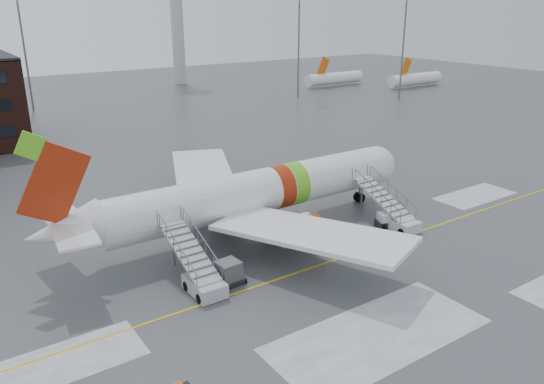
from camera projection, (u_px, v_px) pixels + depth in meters
ground at (343, 250)px, 42.89m from camera, size 260.00×260.00×0.00m
airliner at (250, 194)px, 45.46m from camera, size 35.03×32.97×11.18m
airstair_fwd at (394, 216)px, 47.00m from camera, size 2.05×7.70×3.48m
airstair_aft at (199, 275)px, 36.78m from camera, size 2.05×7.70×3.48m
pushback_tug at (388, 221)px, 47.07m from camera, size 2.71×2.38×1.38m
uld_container at (228, 274)px, 37.46m from camera, size 2.25×1.71×1.75m
control_tower at (176, 4)px, 126.50m from camera, size 6.40×6.40×30.00m
light_mast_far_ne at (299, 30)px, 108.81m from camera, size 1.20×1.20×24.25m
light_mast_far_n at (22, 33)px, 94.75m from camera, size 1.20×1.20×24.25m
light_mast_far_e at (404, 30)px, 106.39m from camera, size 1.20×1.20×24.25m
distant_aircraft at (362, 88)px, 125.88m from camera, size 35.00×18.00×8.00m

